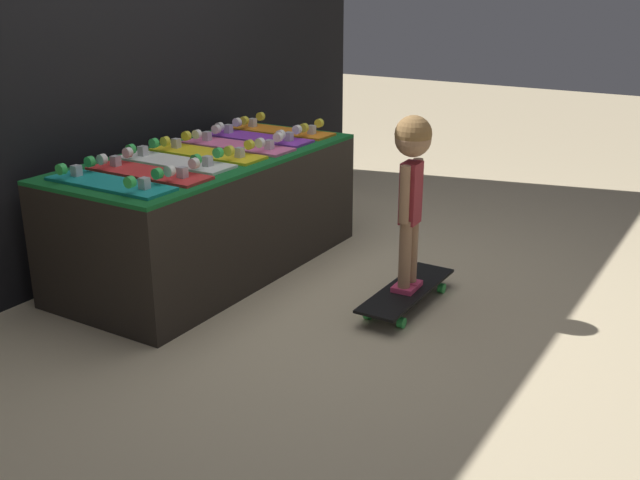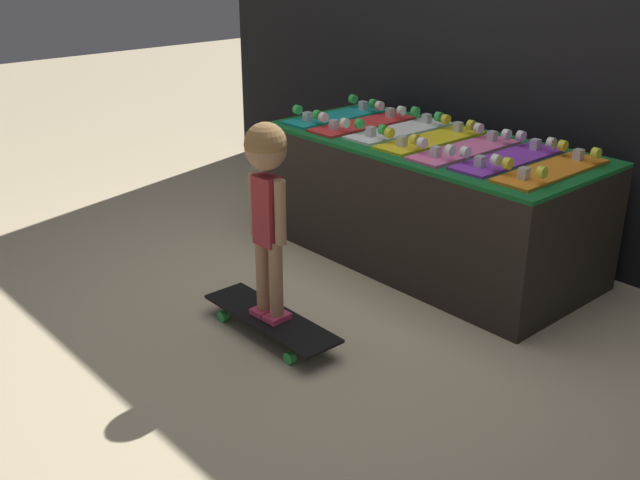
# 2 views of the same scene
# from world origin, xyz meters

# --- Properties ---
(ground_plane) EXTENTS (16.00, 16.00, 0.00)m
(ground_plane) POSITION_xyz_m (0.00, 0.00, 0.00)
(ground_plane) COLOR beige
(display_rack) EXTENTS (1.78, 0.82, 0.66)m
(display_rack) POSITION_xyz_m (0.00, 0.49, 0.33)
(display_rack) COLOR black
(display_rack) RESTS_ON ground_plane
(skateboard_teal_on_rack) EXTENTS (0.20, 0.66, 0.09)m
(skateboard_teal_on_rack) POSITION_xyz_m (-0.71, 0.48, 0.67)
(skateboard_teal_on_rack) COLOR teal
(skateboard_teal_on_rack) RESTS_ON display_rack
(skateboard_red_on_rack) EXTENTS (0.20, 0.66, 0.09)m
(skateboard_red_on_rack) POSITION_xyz_m (-0.47, 0.46, 0.67)
(skateboard_red_on_rack) COLOR red
(skateboard_red_on_rack) RESTS_ON display_rack
(skateboard_white_on_rack) EXTENTS (0.20, 0.66, 0.09)m
(skateboard_white_on_rack) POSITION_xyz_m (-0.24, 0.51, 0.67)
(skateboard_white_on_rack) COLOR white
(skateboard_white_on_rack) RESTS_ON display_rack
(skateboard_yellow_on_rack) EXTENTS (0.20, 0.66, 0.09)m
(skateboard_yellow_on_rack) POSITION_xyz_m (0.00, 0.49, 0.67)
(skateboard_yellow_on_rack) COLOR yellow
(skateboard_yellow_on_rack) RESTS_ON display_rack
(skateboard_pink_on_rack) EXTENTS (0.20, 0.66, 0.09)m
(skateboard_pink_on_rack) POSITION_xyz_m (0.24, 0.46, 0.67)
(skateboard_pink_on_rack) COLOR pink
(skateboard_pink_on_rack) RESTS_ON display_rack
(skateboard_purple_on_rack) EXTENTS (0.20, 0.66, 0.09)m
(skateboard_purple_on_rack) POSITION_xyz_m (0.47, 0.49, 0.67)
(skateboard_purple_on_rack) COLOR purple
(skateboard_purple_on_rack) RESTS_ON display_rack
(skateboard_orange_on_rack) EXTENTS (0.20, 0.66, 0.09)m
(skateboard_orange_on_rack) POSITION_xyz_m (0.71, 0.49, 0.67)
(skateboard_orange_on_rack) COLOR orange
(skateboard_orange_on_rack) RESTS_ON display_rack
(skateboard_on_floor) EXTENTS (0.73, 0.21, 0.09)m
(skateboard_on_floor) POSITION_xyz_m (0.11, -0.67, 0.07)
(skateboard_on_floor) COLOR black
(skateboard_on_floor) RESTS_ON ground_plane
(child) EXTENTS (0.21, 0.18, 0.87)m
(child) POSITION_xyz_m (0.11, -0.67, 0.70)
(child) COLOR #E03D6B
(child) RESTS_ON skateboard_on_floor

